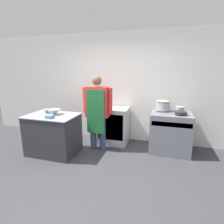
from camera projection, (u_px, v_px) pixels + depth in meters
ground_plane at (92, 178)px, 2.98m from camera, size 14.00×14.00×0.00m
wall_back at (120, 88)px, 4.44m from camera, size 8.00×0.05×2.70m
prep_counter at (53, 134)px, 3.81m from camera, size 1.07×0.76×0.87m
stove at (170, 132)px, 3.90m from camera, size 0.86×0.72×0.91m
fridge_unit at (114, 125)px, 4.36m from camera, size 0.72×0.58×0.89m
person_cook at (97, 108)px, 3.87m from camera, size 0.69×0.24×1.68m
mixing_bowl at (55, 112)px, 3.74m from camera, size 0.27×0.27×0.12m
small_bowl at (47, 111)px, 3.89m from camera, size 0.18×0.18×0.08m
plastic_tub at (50, 117)px, 3.46m from camera, size 0.13×0.13×0.06m
stock_pot at (163, 105)px, 3.93m from camera, size 0.31×0.31×0.23m
saute_pan at (181, 113)px, 3.62m from camera, size 0.25×0.25×0.05m
sauce_pot at (180, 109)px, 3.85m from camera, size 0.18×0.18×0.10m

